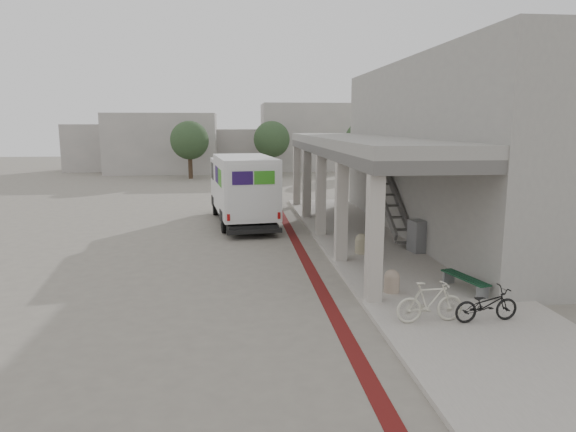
{
  "coord_description": "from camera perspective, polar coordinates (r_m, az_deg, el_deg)",
  "views": [
    {
      "loc": [
        -1.33,
        -15.64,
        4.53
      ],
      "look_at": [
        0.37,
        0.56,
        1.6
      ],
      "focal_mm": 32.0,
      "sensor_mm": 36.0,
      "label": 1
    }
  ],
  "objects": [
    {
      "name": "bicycle_black",
      "position": [
        12.55,
        21.17,
        -9.15
      ],
      "size": [
        1.56,
        0.66,
        0.8
      ],
      "primitive_type": "imported",
      "rotation": [
        0.0,
        0.0,
        1.66
      ],
      "color": "black",
      "rests_on": "sidewalk"
    },
    {
      "name": "ground",
      "position": [
        16.34,
        -1.08,
        -5.9
      ],
      "size": [
        120.0,
        120.0,
        0.0
      ],
      "primitive_type": "plane",
      "color": "slate",
      "rests_on": "ground"
    },
    {
      "name": "bicycle_cream",
      "position": [
        12.08,
        15.49,
        -9.19
      ],
      "size": [
        1.61,
        0.54,
        0.95
      ],
      "primitive_type": "imported",
      "rotation": [
        0.0,
        0.0,
        1.63
      ],
      "color": "beige",
      "rests_on": "sidewalk"
    },
    {
      "name": "bollard_far",
      "position": [
        17.92,
        8.2,
        -3.02
      ],
      "size": [
        0.46,
        0.46,
        0.69
      ],
      "color": "tan",
      "rests_on": "sidewalk"
    },
    {
      "name": "bike_lane_stripe",
      "position": [
        18.36,
        1.51,
        -4.07
      ],
      "size": [
        0.35,
        40.0,
        0.01
      ],
      "primitive_type": "cube",
      "color": "#571211",
      "rests_on": "ground"
    },
    {
      "name": "bollard_near",
      "position": [
        13.98,
        11.46,
        -7.07
      ],
      "size": [
        0.41,
        0.41,
        0.62
      ],
      "color": "#A08D7A",
      "rests_on": "sidewalk"
    },
    {
      "name": "tree_left",
      "position": [
        43.82,
        -10.89,
        8.25
      ],
      "size": [
        3.2,
        3.2,
        4.8
      ],
      "color": "#38281C",
      "rests_on": "ground"
    },
    {
      "name": "tree_mid",
      "position": [
        45.79,
        -1.82,
        8.5
      ],
      "size": [
        3.2,
        3.2,
        4.8
      ],
      "color": "#38281C",
      "rests_on": "ground"
    },
    {
      "name": "distant_backdrop",
      "position": [
        51.58,
        -7.72,
        8.07
      ],
      "size": [
        28.0,
        10.0,
        6.5
      ],
      "color": "gray",
      "rests_on": "ground"
    },
    {
      "name": "fedex_truck",
      "position": [
        23.59,
        -5.13,
        3.18
      ],
      "size": [
        3.09,
        7.54,
        3.13
      ],
      "rotation": [
        0.0,
        0.0,
        0.12
      ],
      "color": "black",
      "rests_on": "ground"
    },
    {
      "name": "sidewalk",
      "position": [
        17.12,
        12.44,
        -5.18
      ],
      "size": [
        4.4,
        28.0,
        0.12
      ],
      "primitive_type": "cube",
      "color": "#9A948A",
      "rests_on": "ground"
    },
    {
      "name": "bench",
      "position": [
        14.6,
        19.06,
        -6.82
      ],
      "size": [
        0.74,
        1.69,
        0.39
      ],
      "rotation": [
        0.0,
        0.0,
        0.24
      ],
      "color": "gray",
      "rests_on": "sidewalk"
    },
    {
      "name": "tree_right",
      "position": [
        46.08,
        8.36,
        8.41
      ],
      "size": [
        3.2,
        3.2,
        4.8
      ],
      "color": "#38281C",
      "rests_on": "ground"
    },
    {
      "name": "transit_building",
      "position": [
        21.76,
        16.18,
        6.82
      ],
      "size": [
        7.6,
        17.0,
        7.0
      ],
      "color": "gray",
      "rests_on": "ground"
    },
    {
      "name": "utility_cabinet",
      "position": [
        18.46,
        14.23,
        -2.18
      ],
      "size": [
        0.61,
        0.74,
        1.11
      ],
      "primitive_type": "cube",
      "rotation": [
        0.0,
        0.0,
        0.17
      ],
      "color": "gray",
      "rests_on": "sidewalk"
    }
  ]
}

